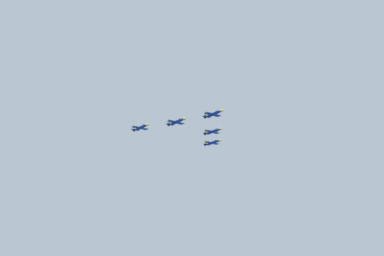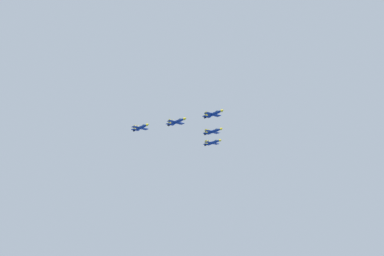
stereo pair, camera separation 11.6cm
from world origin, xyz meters
TOP-DOWN VIEW (x-y plane):
  - jet_lead at (-0.91, 18.26)m, footprint 10.86×12.13m
  - jet_left_wingman at (-1.19, 36.40)m, footprint 10.94×11.62m
  - jet_right_wingman at (-18.86, 20.90)m, footprint 11.34×12.27m
  - jet_left_outer at (-1.47, 54.55)m, footprint 10.99×12.20m
  - jet_right_outer at (-36.81, 23.55)m, footprint 10.78×11.78m

SIDE VIEW (x-z plane):
  - jet_right_outer at x=-36.81m, z-range 155.85..158.82m
  - jet_left_outer at x=-1.47m, z-range 155.95..159.00m
  - jet_left_wingman at x=-1.19m, z-range 157.12..160.09m
  - jet_right_wingman at x=-18.86m, z-range 157.62..160.73m
  - jet_lead at x=-0.91m, z-range 160.51..163.54m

